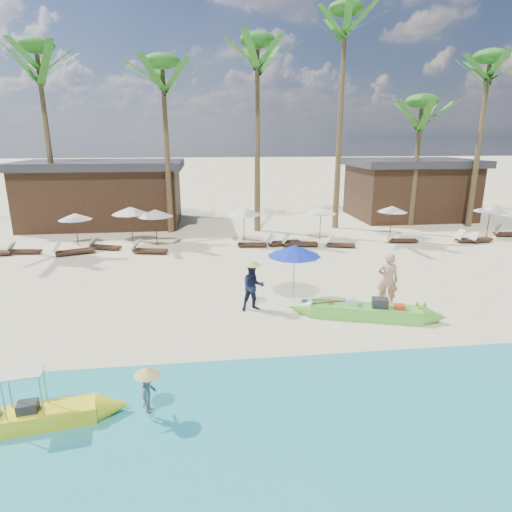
{
  "coord_description": "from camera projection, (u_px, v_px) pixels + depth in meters",
  "views": [
    {
      "loc": [
        -1.24,
        -12.9,
        5.83
      ],
      "look_at": [
        0.59,
        2.0,
        1.66
      ],
      "focal_mm": 30.0,
      "sensor_mm": 36.0,
      "label": 1
    }
  ],
  "objects": [
    {
      "name": "lounger_6_right",
      "position": [
        282.0,
        242.0,
        23.83
      ],
      "size": [
        1.99,
        0.93,
        0.65
      ],
      "rotation": [
        0.0,
        0.0,
        0.18
      ],
      "color": "#392417",
      "rests_on": "ground"
    },
    {
      "name": "lounger_8_left",
      "position": [
        401.0,
        239.0,
        24.47
      ],
      "size": [
        1.73,
        0.75,
        0.57
      ],
      "rotation": [
        0.0,
        0.0,
        -0.15
      ],
      "color": "#392417",
      "rests_on": "ground"
    },
    {
      "name": "resort_parasol_9",
      "position": [
        490.0,
        209.0,
        25.41
      ],
      "size": [
        1.88,
        1.88,
        1.94
      ],
      "color": "#392417",
      "rests_on": "ground"
    },
    {
      "name": "tourist",
      "position": [
        388.0,
        280.0,
        15.08
      ],
      "size": [
        0.84,
        0.7,
        1.96
      ],
      "primitive_type": "imported",
      "rotation": [
        0.0,
        0.0,
        2.77
      ],
      "color": "tan",
      "rests_on": "ground"
    },
    {
      "name": "lounger_7_right",
      "position": [
        338.0,
        244.0,
        23.48
      ],
      "size": [
        1.69,
        0.88,
        0.55
      ],
      "rotation": [
        0.0,
        0.0,
        -0.25
      ],
      "color": "#392417",
      "rests_on": "ground"
    },
    {
      "name": "vendor_green",
      "position": [
        253.0,
        287.0,
        14.74
      ],
      "size": [
        0.92,
        0.77,
        1.68
      ],
      "primitive_type": "imported",
      "rotation": [
        0.0,
        0.0,
        0.17
      ],
      "color": "#131935",
      "rests_on": "ground"
    },
    {
      "name": "wet_sand_strip",
      "position": [
        268.0,
        416.0,
        9.26
      ],
      "size": [
        240.0,
        4.5,
        0.01
      ],
      "primitive_type": "cube",
      "color": "tan",
      "rests_on": "ground"
    },
    {
      "name": "lounger_7_left",
      "position": [
        298.0,
        243.0,
        23.61
      ],
      "size": [
        2.02,
        0.84,
        0.67
      ],
      "rotation": [
        0.0,
        0.0,
        -0.13
      ],
      "color": "#392417",
      "rests_on": "ground"
    },
    {
      "name": "vendor_yellow",
      "position": [
        148.0,
        392.0,
        9.0
      ],
      "size": [
        0.51,
        0.68,
        0.94
      ],
      "primitive_type": "imported",
      "rotation": [
        0.0,
        0.0,
        1.27
      ],
      "color": "gray",
      "rests_on": "ground"
    },
    {
      "name": "blue_umbrella",
      "position": [
        294.0,
        251.0,
        15.41
      ],
      "size": [
        1.94,
        1.94,
        2.09
      ],
      "color": "#99999E",
      "rests_on": "ground"
    },
    {
      "name": "lounger_4_left",
      "position": [
        72.0,
        251.0,
        21.92
      ],
      "size": [
        2.04,
        1.23,
        0.66
      ],
      "rotation": [
        0.0,
        0.0,
        0.35
      ],
      "color": "#392417",
      "rests_on": "ground"
    },
    {
      "name": "lounger_10_left",
      "position": [
        509.0,
        233.0,
        26.01
      ],
      "size": [
        2.02,
        0.99,
        0.66
      ],
      "rotation": [
        0.0,
        0.0,
        -0.21
      ],
      "color": "#392417",
      "rests_on": "ground"
    },
    {
      "name": "palm_3",
      "position": [
        164.0,
        89.0,
        25.0
      ],
      "size": [
        2.08,
        2.08,
        10.52
      ],
      "color": "brown",
      "rests_on": "ground"
    },
    {
      "name": "pavilion_west",
      "position": [
        104.0,
        192.0,
        29.25
      ],
      "size": [
        10.8,
        6.6,
        4.3
      ],
      "color": "#392417",
      "rests_on": "ground"
    },
    {
      "name": "lounger_5_left",
      "position": [
        148.0,
        250.0,
        22.18
      ],
      "size": [
        1.91,
        0.95,
        0.62
      ],
      "rotation": [
        0.0,
        0.0,
        -0.22
      ],
      "color": "#392417",
      "rests_on": "ground"
    },
    {
      "name": "palm_4",
      "position": [
        257.0,
        74.0,
        25.16
      ],
      "size": [
        2.08,
        2.08,
        11.7
      ],
      "color": "brown",
      "rests_on": "ground"
    },
    {
      "name": "resort_parasol_5",
      "position": [
        155.0,
        213.0,
        23.43
      ],
      "size": [
        1.97,
        1.97,
        2.02
      ],
      "color": "#392417",
      "rests_on": "ground"
    },
    {
      "name": "resort_parasol_4",
      "position": [
        130.0,
        210.0,
        23.79
      ],
      "size": [
        2.05,
        2.05,
        2.11
      ],
      "color": "#392417",
      "rests_on": "ground"
    },
    {
      "name": "palm_7",
      "position": [
        487.0,
        85.0,
        26.66
      ],
      "size": [
        2.08,
        2.08,
        11.08
      ],
      "color": "brown",
      "rests_on": "ground"
    },
    {
      "name": "resort_parasol_6",
      "position": [
        244.0,
        211.0,
        23.95
      ],
      "size": [
        1.98,
        1.98,
        2.04
      ],
      "color": "#392417",
      "rests_on": "ground"
    },
    {
      "name": "yellow_canoe",
      "position": [
        19.0,
        420.0,
        8.82
      ],
      "size": [
        4.9,
        1.09,
        1.28
      ],
      "rotation": [
        0.0,
        0.0,
        0.15
      ],
      "color": "yellow",
      "rests_on": "ground"
    },
    {
      "name": "green_canoe",
      "position": [
        365.0,
        311.0,
        14.22
      ],
      "size": [
        5.58,
        2.08,
        0.73
      ],
      "rotation": [
        0.0,
        0.0,
        -0.3
      ],
      "color": "#5AC03A",
      "rests_on": "ground"
    },
    {
      "name": "palm_5",
      "position": [
        344.0,
        52.0,
        25.77
      ],
      "size": [
        2.08,
        2.08,
        13.6
      ],
      "color": "brown",
      "rests_on": "ground"
    },
    {
      "name": "lounger_4_right",
      "position": [
        104.0,
        246.0,
        22.99
      ],
      "size": [
        1.77,
        1.06,
        0.58
      ],
      "rotation": [
        0.0,
        0.0,
        -0.34
      ],
      "color": "#392417",
      "rests_on": "ground"
    },
    {
      "name": "palm_6",
      "position": [
        421.0,
        118.0,
        27.54
      ],
      "size": [
        2.08,
        2.08,
        8.51
      ],
      "color": "brown",
      "rests_on": "ground"
    },
    {
      "name": "resort_parasol_3",
      "position": [
        75.0,
        216.0,
        23.31
      ],
      "size": [
        1.79,
        1.79,
        1.85
      ],
      "color": "#392417",
      "rests_on": "ground"
    },
    {
      "name": "lounger_9_right",
      "position": [
        471.0,
        239.0,
        24.52
      ],
      "size": [
        2.0,
        0.64,
        0.67
      ],
      "rotation": [
        0.0,
        0.0,
        -0.02
      ],
      "color": "#392417",
      "rests_on": "ground"
    },
    {
      "name": "ground",
      "position": [
        246.0,
        321.0,
        14.04
      ],
      "size": [
        240.0,
        240.0,
        0.0
      ],
      "primitive_type": "plane",
      "color": "beige",
      "rests_on": "ground"
    },
    {
      "name": "resort_parasol_7",
      "position": [
        321.0,
        211.0,
        25.0
      ],
      "size": [
        1.83,
        1.83,
        1.89
      ],
      "color": "#392417",
      "rests_on": "ground"
    },
    {
      "name": "lounger_3_right",
      "position": [
        23.0,
        250.0,
        22.13
      ],
      "size": [
        1.68,
        0.7,
        0.55
      ],
      "rotation": [
        0.0,
        0.0,
        -0.12
      ],
      "color": "#392417",
      "rests_on": "ground"
    },
    {
      "name": "resort_parasol_8",
      "position": [
        392.0,
        209.0,
        25.68
      ],
      "size": [
        1.8,
        1.8,
        1.86
      ],
      "color": "#392417",
      "rests_on": "ground"
    },
    {
      "name": "palm_2",
      "position": [
        40.0,
        77.0,
        24.77
      ],
      "size": [
        2.08,
        2.08,
        11.33
      ],
      "color": "brown",
      "rests_on": "ground"
    },
    {
      "name": "lounger_9_left",
      "position": [
        479.0,
        239.0,
        24.59
      ],
      "size": [
        1.72,
        1.03,
        0.56
      ],
      "rotation": [
        0.0,
        0.0,
        0.34
      ],
      "color": "#392417",
      "rests_on": "ground"
    },
    {
      "name": "pavilion_east",
      "position": [
        409.0,
        188.0,
        31.83
      ],
      "size": [
        8.8,
        6.6,
        4.3
      ],
      "color": "#392417",
      "rests_on": "ground"
    },
    {
      "name": "lounger_6_left",
      "position": [
        250.0,
        244.0,
        23.52
      ],
      "size": [
        1.72,
        0.7,
        0.57
      ],
      "rotation": [
        0.0,
        0.0,
        -0.11
      ],
      "color": "#392417",
      "rests_on": "ground"
    }
  ]
}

